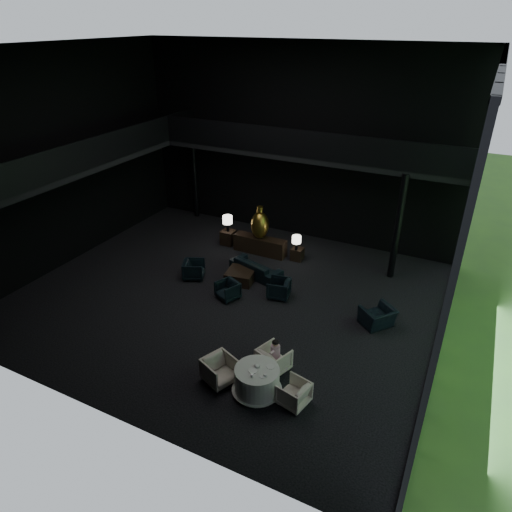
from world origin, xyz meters
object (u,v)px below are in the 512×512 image
at_px(child, 275,349).
at_px(coffee_table, 241,276).
at_px(lounge_armchair_south, 228,290).
at_px(sofa, 256,265).
at_px(table_lamp_right, 297,240).
at_px(lounge_armchair_west, 194,269).
at_px(dining_chair_north, 274,358).
at_px(bronze_urn, 260,225).
at_px(table_lamp_left, 228,220).
at_px(dining_chair_east, 293,393).
at_px(side_table_left, 228,237).
at_px(dining_table, 257,382).
at_px(window_armchair, 378,315).
at_px(lounge_armchair_east, 279,288).
at_px(side_table_right, 297,254).
at_px(console, 260,245).
at_px(dining_chair_west, 220,369).

bearing_deg(child, coffee_table, -50.47).
bearing_deg(coffee_table, lounge_armchair_south, -83.01).
bearing_deg(sofa, lounge_armchair_south, 101.90).
bearing_deg(lounge_armchair_south, table_lamp_right, 98.11).
distance_m(lounge_armchair_west, dining_chair_north, 5.77).
relative_size(bronze_urn, lounge_armchair_south, 2.09).
height_order(table_lamp_left, dining_chair_east, table_lamp_left).
distance_m(sofa, lounge_armchair_south, 1.92).
relative_size(side_table_left, dining_table, 0.46).
xyz_separation_m(lounge_armchair_west, window_armchair, (6.84, 0.11, 0.01)).
height_order(table_lamp_left, dining_chair_north, table_lamp_left).
bearing_deg(bronze_urn, lounge_armchair_east, -52.57).
xyz_separation_m(dining_table, child, (0.07, 0.99, 0.40)).
distance_m(side_table_left, table_lamp_left, 0.80).
distance_m(sofa, dining_chair_east, 6.60).
bearing_deg(dining_chair_north, side_table_right, -53.86).
relative_size(console, dining_chair_east, 3.32).
height_order(side_table_left, lounge_armchair_east, lounge_armchair_east).
relative_size(side_table_left, lounge_armchair_east, 0.84).
distance_m(table_lamp_left, child, 8.10).
xyz_separation_m(table_lamp_right, window_armchair, (3.93, -2.82, -0.55)).
relative_size(side_table_left, table_lamp_left, 0.88).
relative_size(side_table_left, lounge_armchair_south, 0.94).
relative_size(coffee_table, dining_chair_north, 1.22).
relative_size(sofa, window_armchair, 2.35).
relative_size(lounge_armchair_south, coffee_table, 0.66).
bearing_deg(side_table_right, table_lamp_right, -90.00).
height_order(side_table_left, window_armchair, window_armchair).
distance_m(lounge_armchair_east, dining_chair_east, 4.98).
height_order(console, window_armchair, window_armchair).
xyz_separation_m(table_lamp_left, dining_chair_west, (3.95, -7.37, -0.69)).
bearing_deg(child, sofa, -57.70).
bearing_deg(dining_chair_east, sofa, -132.43).
bearing_deg(side_table_right, child, -73.31).
bearing_deg(lounge_armchair_west, sofa, -81.87).
height_order(lounge_armchair_south, dining_table, dining_table).
relative_size(lounge_armchair_south, child, 1.16).
distance_m(bronze_urn, table_lamp_right, 1.64).
distance_m(sofa, window_armchair, 5.01).
bearing_deg(side_table_right, window_armchair, -37.09).
relative_size(lounge_armchair_west, dining_chair_north, 0.95).
distance_m(side_table_left, dining_chair_north, 8.10).
height_order(side_table_left, dining_table, dining_table).
bearing_deg(dining_chair_west, lounge_armchair_west, 63.21).
distance_m(coffee_table, dining_table, 5.67).
bearing_deg(sofa, lounge_armchair_west, 48.74).
relative_size(console, table_lamp_right, 3.69).
height_order(dining_table, dining_chair_north, dining_chair_north).
height_order(table_lamp_left, side_table_right, table_lamp_left).
distance_m(table_lamp_right, dining_chair_north, 6.47).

